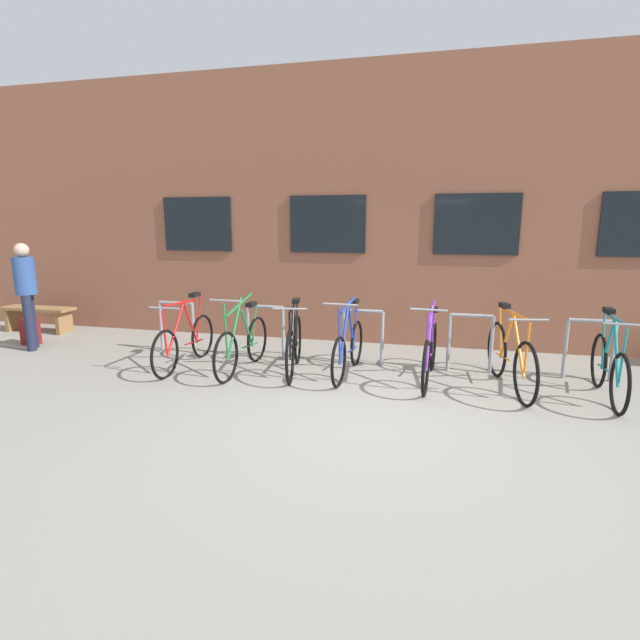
{
  "coord_description": "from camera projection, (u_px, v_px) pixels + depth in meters",
  "views": [
    {
      "loc": [
        0.61,
        -4.83,
        2.05
      ],
      "look_at": [
        -0.95,
        1.6,
        0.7
      ],
      "focal_mm": 26.82,
      "sensor_mm": 36.0,
      "label": 1
    }
  ],
  "objects": [
    {
      "name": "bicycle_red",
      "position": [
        185.0,
        341.0,
        6.89
      ],
      "size": [
        0.44,
        1.76,
        1.05
      ],
      "color": "black",
      "rests_on": "ground"
    },
    {
      "name": "bicycle_blue",
      "position": [
        348.0,
        348.0,
        6.52
      ],
      "size": [
        0.44,
        1.67,
        1.08
      ],
      "color": "black",
      "rests_on": "ground"
    },
    {
      "name": "bike_rack",
      "position": [
        363.0,
        331.0,
        6.94
      ],
      "size": [
        6.62,
        0.05,
        0.83
      ],
      "color": "gray",
      "rests_on": "ground"
    },
    {
      "name": "ground_plane",
      "position": [
        370.0,
        416.0,
        5.15
      ],
      "size": [
        42.0,
        42.0,
        0.0
      ],
      "primitive_type": "plane",
      "color": "gray"
    },
    {
      "name": "bicycle_orange",
      "position": [
        510.0,
        357.0,
        5.95
      ],
      "size": [
        0.49,
        1.82,
        1.05
      ],
      "color": "black",
      "rests_on": "ground"
    },
    {
      "name": "storefront_building",
      "position": [
        409.0,
        211.0,
        10.13
      ],
      "size": [
        28.0,
        5.06,
        4.58
      ],
      "color": "brown",
      "rests_on": "ground"
    },
    {
      "name": "person_by_bench",
      "position": [
        26.0,
        289.0,
        7.7
      ],
      "size": [
        0.32,
        0.32,
        1.73
      ],
      "color": "#1E2338",
      "rests_on": "ground"
    },
    {
      "name": "bicycle_purple",
      "position": [
        430.0,
        352.0,
        6.25
      ],
      "size": [
        0.44,
        1.78,
        1.07
      ],
      "color": "black",
      "rests_on": "ground"
    },
    {
      "name": "wooden_bench",
      "position": [
        38.0,
        314.0,
        9.09
      ],
      "size": [
        1.43,
        0.4,
        0.47
      ],
      "color": "olive",
      "rests_on": "ground"
    },
    {
      "name": "backpack",
      "position": [
        30.0,
        332.0,
        8.17
      ],
      "size": [
        0.31,
        0.25,
        0.44
      ],
      "primitive_type": "cube",
      "rotation": [
        0.0,
        0.0,
        -0.2
      ],
      "color": "maroon",
      "rests_on": "ground"
    },
    {
      "name": "bicycle_green",
      "position": [
        243.0,
        344.0,
        6.69
      ],
      "size": [
        0.44,
        1.72,
        1.1
      ],
      "color": "black",
      "rests_on": "ground"
    },
    {
      "name": "bicycle_black",
      "position": [
        294.0,
        344.0,
        6.64
      ],
      "size": [
        0.46,
        1.66,
        1.01
      ],
      "color": "black",
      "rests_on": "ground"
    },
    {
      "name": "bicycle_teal",
      "position": [
        609.0,
        367.0,
        5.62
      ],
      "size": [
        0.44,
        1.65,
        1.06
      ],
      "color": "black",
      "rests_on": "ground"
    }
  ]
}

